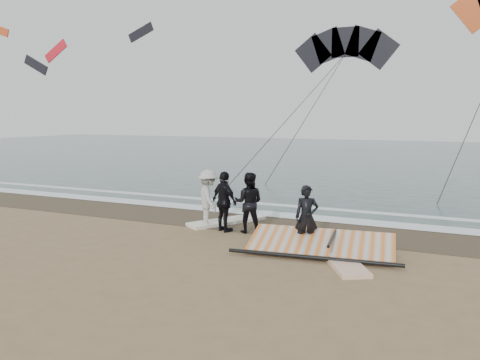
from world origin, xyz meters
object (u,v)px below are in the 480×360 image
(board_cream, at_px, (227,221))
(sail_rig, at_px, (319,244))
(board_white, at_px, (341,260))
(man_main, at_px, (307,217))

(board_cream, relative_size, sail_rig, 0.64)
(board_cream, bearing_deg, sail_rig, 2.88)
(board_white, relative_size, board_cream, 0.91)
(man_main, xyz_separation_m, board_white, (1.08, -0.81, -0.79))
(board_white, bearing_deg, man_main, 114.44)
(man_main, xyz_separation_m, sail_rig, (0.39, -0.16, -0.64))
(man_main, distance_m, board_white, 1.56)
(man_main, bearing_deg, board_cream, 129.18)
(board_white, distance_m, board_cream, 4.99)
(board_white, distance_m, sail_rig, 0.96)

